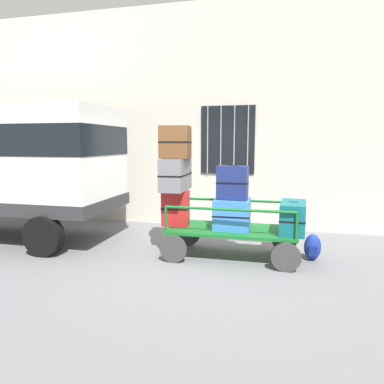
{
  "coord_description": "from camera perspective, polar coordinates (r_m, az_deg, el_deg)",
  "views": [
    {
      "loc": [
        1.18,
        -5.49,
        1.94
      ],
      "look_at": [
        -0.21,
        0.27,
        1.1
      ],
      "focal_mm": 32.65,
      "sensor_mm": 36.0,
      "label": 1
    }
  ],
  "objects": [
    {
      "name": "cart_railing",
      "position": [
        5.91,
        6.58,
        -2.61
      ],
      "size": [
        2.09,
        0.95,
        0.43
      ],
      "color": "#146023",
      "rests_on": "luggage_cart"
    },
    {
      "name": "suitcase_left_middle",
      "position": [
        6.02,
        -2.7,
        2.89
      ],
      "size": [
        0.41,
        0.83,
        0.55
      ],
      "color": "slate",
      "rests_on": "suitcase_left_bottom"
    },
    {
      "name": "suitcase_left_top",
      "position": [
        6.0,
        -2.72,
        8.14
      ],
      "size": [
        0.54,
        0.56,
        0.55
      ],
      "color": "brown",
      "rests_on": "suitcase_left_middle"
    },
    {
      "name": "van",
      "position": [
        7.93,
        -27.77,
        4.76
      ],
      "size": [
        4.35,
        1.93,
        2.61
      ],
      "color": "white",
      "rests_on": "ground"
    },
    {
      "name": "building_wall",
      "position": [
        8.12,
        5.29,
        11.98
      ],
      "size": [
        12.0,
        0.38,
        5.0
      ],
      "color": "beige",
      "rests_on": "ground"
    },
    {
      "name": "suitcase_midleft_bottom",
      "position": [
        5.93,
        6.57,
        -3.57
      ],
      "size": [
        0.62,
        0.59,
        0.51
      ],
      "color": "#3372C6",
      "rests_on": "luggage_cart"
    },
    {
      "name": "luggage_cart",
      "position": [
        6.01,
        6.51,
        -6.88
      ],
      "size": [
        2.22,
        1.08,
        0.5
      ],
      "color": "#146023",
      "rests_on": "ground"
    },
    {
      "name": "suitcase_midleft_middle",
      "position": [
        5.83,
        6.63,
        1.55
      ],
      "size": [
        0.53,
        0.3,
        0.56
      ],
      "color": "navy",
      "rests_on": "suitcase_midleft_bottom"
    },
    {
      "name": "backpack",
      "position": [
        6.19,
        19.09,
        -8.55
      ],
      "size": [
        0.27,
        0.22,
        0.44
      ],
      "color": "navy",
      "rests_on": "ground"
    },
    {
      "name": "suitcase_left_bottom",
      "position": [
        6.09,
        -2.71,
        -2.65
      ],
      "size": [
        0.48,
        0.28,
        0.62
      ],
      "color": "#B21E1E",
      "rests_on": "luggage_cart"
    },
    {
      "name": "ground_plane",
      "position": [
        5.94,
        1.37,
        -10.98
      ],
      "size": [
        40.0,
        40.0,
        0.0
      ],
      "primitive_type": "plane",
      "color": "slate"
    },
    {
      "name": "suitcase_center_bottom",
      "position": [
        5.87,
        16.14,
        -3.99
      ],
      "size": [
        0.45,
        0.82,
        0.5
      ],
      "color": "#0F5960",
      "rests_on": "luggage_cart"
    }
  ]
}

